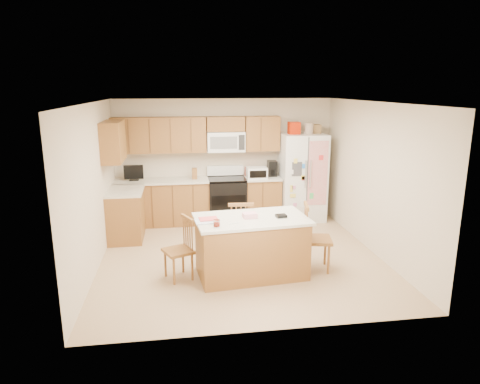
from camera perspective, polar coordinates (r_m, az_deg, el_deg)
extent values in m
plane|color=tan|center=(7.17, 0.06, -8.55)|extent=(4.50, 4.50, 0.00)
cube|color=beige|center=(8.98, -2.04, 4.36)|extent=(4.50, 0.10, 2.50)
cube|color=beige|center=(4.65, 4.13, -4.76)|extent=(4.50, 0.10, 2.50)
cube|color=beige|center=(6.84, -18.93, 0.59)|extent=(0.10, 4.50, 2.50)
cube|color=beige|center=(7.45, 17.46, 1.74)|extent=(0.10, 4.50, 2.50)
cube|color=white|center=(6.63, 0.07, 11.86)|extent=(4.50, 4.50, 0.04)
cube|color=brown|center=(8.81, -10.31, -1.44)|extent=(1.87, 0.60, 0.88)
cube|color=brown|center=(8.97, 2.92, -0.95)|extent=(0.72, 0.60, 0.88)
cube|color=brown|center=(8.12, -14.95, -3.01)|extent=(0.60, 0.95, 0.88)
cube|color=white|center=(8.69, -10.44, 1.47)|extent=(1.87, 0.64, 0.04)
cube|color=white|center=(8.85, 2.97, 1.91)|extent=(0.72, 0.64, 0.04)
cube|color=white|center=(8.00, -15.08, 0.14)|extent=(0.64, 0.95, 0.04)
cube|color=brown|center=(8.69, -10.73, 7.48)|extent=(1.85, 0.33, 0.70)
cube|color=brown|center=(8.86, 2.92, 7.81)|extent=(0.70, 0.33, 0.70)
cube|color=brown|center=(8.72, -1.96, 9.08)|extent=(0.76, 0.33, 0.29)
cube|color=brown|center=(7.86, -16.55, 6.49)|extent=(0.33, 0.95, 0.70)
cube|color=brown|center=(8.57, -14.65, 7.18)|extent=(0.02, 0.01, 0.66)
cube|color=brown|center=(8.56, -14.28, -2.10)|extent=(0.02, 0.01, 0.84)
cube|color=brown|center=(8.53, -11.96, 7.30)|extent=(0.02, 0.01, 0.66)
cube|color=brown|center=(8.53, -11.61, -2.01)|extent=(0.02, 0.01, 0.84)
cube|color=brown|center=(8.52, -9.25, 7.41)|extent=(0.02, 0.01, 0.66)
cube|color=brown|center=(8.51, -8.92, -1.92)|extent=(0.02, 0.01, 0.84)
cube|color=brown|center=(8.52, -6.54, 7.50)|extent=(0.01, 0.01, 0.66)
cube|color=brown|center=(8.52, -6.23, -1.83)|extent=(0.01, 0.01, 0.84)
cube|color=brown|center=(8.68, 2.82, 7.69)|extent=(0.01, 0.01, 0.66)
cube|color=brown|center=(8.67, 3.05, -1.47)|extent=(0.01, 0.01, 0.84)
cube|color=white|center=(8.73, -1.92, 6.75)|extent=(0.76, 0.38, 0.40)
cube|color=slate|center=(8.53, -2.18, 6.58)|extent=(0.54, 0.01, 0.24)
cube|color=#262626|center=(8.58, 0.23, 6.62)|extent=(0.12, 0.01, 0.30)
cube|color=brown|center=(8.68, -6.08, 2.48)|extent=(0.10, 0.14, 0.22)
cube|color=black|center=(8.76, -13.94, 1.58)|extent=(0.18, 0.12, 0.02)
cube|color=black|center=(8.72, -14.00, 2.60)|extent=(0.38, 0.03, 0.28)
cube|color=#C54633|center=(8.89, 1.85, 2.69)|extent=(0.35, 0.22, 0.18)
cube|color=white|center=(8.67, 2.25, 2.57)|extent=(0.40, 0.28, 0.23)
cube|color=black|center=(8.53, 2.42, 2.38)|extent=(0.34, 0.01, 0.15)
cube|color=black|center=(8.92, 4.30, 3.16)|extent=(0.18, 0.22, 0.32)
cylinder|color=black|center=(8.87, 4.39, 2.63)|extent=(0.12, 0.12, 0.12)
cube|color=black|center=(8.84, -1.77, -1.16)|extent=(0.76, 0.64, 0.88)
cube|color=black|center=(8.53, -1.51, -1.86)|extent=(0.68, 0.01, 0.42)
cube|color=black|center=(8.73, -1.79, 1.78)|extent=(0.76, 0.64, 0.03)
cube|color=white|center=(8.96, -1.99, 2.91)|extent=(0.76, 0.10, 0.20)
cube|color=white|center=(8.99, 8.25, 1.97)|extent=(0.90, 0.75, 1.80)
cube|color=#4C4C4C|center=(8.63, 8.96, 1.45)|extent=(0.02, 0.01, 1.75)
cube|color=silver|center=(8.57, 8.73, 2.38)|extent=(0.02, 0.03, 0.55)
cube|color=silver|center=(8.60, 9.36, 2.40)|extent=(0.02, 0.03, 0.55)
cube|color=#3F3F44|center=(8.52, 7.61, 3.05)|extent=(0.20, 0.01, 0.28)
cube|color=#D84C59|center=(8.66, 10.27, 2.45)|extent=(0.42, 0.01, 1.30)
cube|color=#BA1D01|center=(8.78, 7.22, 8.46)|extent=(0.22, 0.22, 0.24)
cylinder|color=tan|center=(8.82, 9.20, 8.35)|extent=(0.18, 0.18, 0.22)
cube|color=olive|center=(9.00, 10.05, 8.29)|extent=(0.18, 0.20, 0.18)
cube|color=brown|center=(6.36, 1.51, -7.44)|extent=(1.62, 1.01, 0.85)
cube|color=white|center=(6.21, 1.53, -3.62)|extent=(1.70, 1.10, 0.04)
cylinder|color=#BA1D01|center=(5.83, -3.12, -4.30)|extent=(0.08, 0.08, 0.06)
cylinder|color=white|center=(5.83, -3.13, -4.16)|extent=(0.09, 0.09, 0.09)
cube|color=#F5B6C4|center=(6.20, 1.31, -3.12)|extent=(0.21, 0.17, 0.07)
cube|color=black|center=(6.25, 5.50, -3.19)|extent=(0.16, 0.13, 0.04)
cube|color=white|center=(6.03, -4.56, -3.95)|extent=(0.32, 0.27, 0.01)
cube|color=#D84C4C|center=(6.10, -4.24, -3.58)|extent=(0.28, 0.22, 0.01)
cylinder|color=white|center=(5.93, -0.82, -4.20)|extent=(0.13, 0.06, 0.01)
cube|color=brown|center=(6.29, -8.25, -7.81)|extent=(0.50, 0.51, 0.04)
cylinder|color=brown|center=(6.46, -9.93, -9.40)|extent=(0.03, 0.03, 0.40)
cylinder|color=brown|center=(6.19, -8.79, -10.43)|extent=(0.03, 0.03, 0.40)
cylinder|color=brown|center=(6.56, -7.61, -8.94)|extent=(0.03, 0.03, 0.40)
cylinder|color=brown|center=(6.30, -6.39, -9.93)|extent=(0.03, 0.03, 0.40)
cylinder|color=brown|center=(6.39, -7.52, -5.10)|extent=(0.02, 0.02, 0.45)
cylinder|color=brown|center=(6.33, -7.25, -5.28)|extent=(0.02, 0.02, 0.45)
cylinder|color=brown|center=(6.27, -6.98, -5.46)|extent=(0.02, 0.02, 0.45)
cylinder|color=brown|center=(6.21, -6.70, -5.65)|extent=(0.02, 0.02, 0.45)
cylinder|color=brown|center=(6.15, -6.42, -5.84)|extent=(0.02, 0.02, 0.45)
cube|color=brown|center=(6.20, -7.04, -3.48)|extent=(0.18, 0.36, 0.05)
cube|color=brown|center=(6.96, 0.00, -5.28)|extent=(0.44, 0.42, 0.04)
cylinder|color=brown|center=(7.20, 1.25, -6.61)|extent=(0.04, 0.04, 0.43)
cylinder|color=brown|center=(7.17, -1.46, -6.69)|extent=(0.04, 0.04, 0.43)
cylinder|color=brown|center=(6.92, 1.52, -7.47)|extent=(0.04, 0.04, 0.43)
cylinder|color=brown|center=(6.89, -1.30, -7.56)|extent=(0.04, 0.04, 0.43)
cylinder|color=brown|center=(6.74, 1.40, -3.63)|extent=(0.02, 0.02, 0.48)
cylinder|color=brown|center=(6.73, 0.76, -3.65)|extent=(0.02, 0.02, 0.48)
cylinder|color=brown|center=(6.72, 0.13, -3.66)|extent=(0.02, 0.02, 0.48)
cylinder|color=brown|center=(6.72, -0.51, -3.68)|extent=(0.02, 0.02, 0.48)
cylinder|color=brown|center=(6.71, -1.15, -3.69)|extent=(0.02, 0.02, 0.48)
cube|color=brown|center=(6.65, 0.13, -1.70)|extent=(0.40, 0.06, 0.05)
cube|color=brown|center=(6.63, 10.24, -6.27)|extent=(0.50, 0.52, 0.05)
cylinder|color=brown|center=(6.57, 11.72, -8.83)|extent=(0.04, 0.04, 0.46)
cylinder|color=brown|center=(6.90, 11.28, -7.69)|extent=(0.04, 0.04, 0.46)
cylinder|color=brown|center=(6.53, 8.94, -8.85)|extent=(0.04, 0.04, 0.46)
cylinder|color=brown|center=(6.86, 8.64, -7.70)|extent=(0.04, 0.04, 0.46)
cylinder|color=brown|center=(6.37, 8.91, -4.44)|extent=(0.02, 0.02, 0.51)
cylinder|color=brown|center=(6.44, 8.84, -4.22)|extent=(0.02, 0.02, 0.51)
cylinder|color=brown|center=(6.52, 8.77, -4.00)|extent=(0.02, 0.02, 0.51)
cylinder|color=brown|center=(6.59, 8.70, -3.79)|extent=(0.02, 0.02, 0.51)
cylinder|color=brown|center=(6.67, 8.64, -3.58)|extent=(0.02, 0.02, 0.51)
cube|color=brown|center=(6.45, 8.85, -1.85)|extent=(0.12, 0.42, 0.05)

